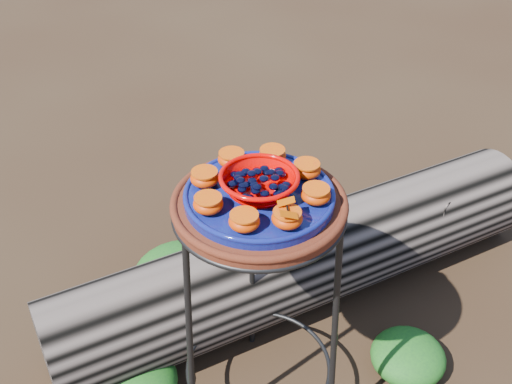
{
  "coord_description": "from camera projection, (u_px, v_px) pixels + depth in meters",
  "views": [
    {
      "loc": [
        -0.11,
        -1.15,
        1.61
      ],
      "look_at": [
        -0.01,
        0.0,
        0.76
      ],
      "focal_mm": 45.0,
      "sensor_mm": 36.0,
      "label": 1
    }
  ],
  "objects": [
    {
      "name": "orange_half_3",
      "position": [
        272.0,
        156.0,
        1.52
      ],
      "size": [
        0.07,
        0.07,
        0.04
      ],
      "primitive_type": "ellipsoid",
      "color": "red",
      "rests_on": "cobalt_plate"
    },
    {
      "name": "red_bowl",
      "position": [
        259.0,
        184.0,
        1.42
      ],
      "size": [
        0.17,
        0.17,
        0.05
      ],
      "primitive_type": null,
      "color": "#D60200",
      "rests_on": "cobalt_plate"
    },
    {
      "name": "foliage_right",
      "position": [
        408.0,
        356.0,
        1.94
      ],
      "size": [
        0.23,
        0.23,
        0.11
      ],
      "primitive_type": "ellipsoid",
      "color": "#184518",
      "rests_on": "ground"
    },
    {
      "name": "orange_half_7",
      "position": [
        244.0,
        221.0,
        1.32
      ],
      "size": [
        0.07,
        0.07,
        0.04
      ],
      "primitive_type": "ellipsoid",
      "color": "red",
      "rests_on": "cobalt_plate"
    },
    {
      "name": "orange_half_4",
      "position": [
        232.0,
        159.0,
        1.51
      ],
      "size": [
        0.07,
        0.07,
        0.04
      ],
      "primitive_type": "ellipsoid",
      "color": "red",
      "rests_on": "cobalt_plate"
    },
    {
      "name": "cobalt_plate",
      "position": [
        259.0,
        197.0,
        1.44
      ],
      "size": [
        0.34,
        0.34,
        0.02
      ],
      "primitive_type": "cylinder",
      "color": "#100962",
      "rests_on": "terracotta_saucer"
    },
    {
      "name": "orange_half_1",
      "position": [
        316.0,
        195.0,
        1.4
      ],
      "size": [
        0.07,
        0.07,
        0.04
      ],
      "primitive_type": "ellipsoid",
      "color": "red",
      "rests_on": "cobalt_plate"
    },
    {
      "name": "orange_half_6",
      "position": [
        208.0,
        204.0,
        1.37
      ],
      "size": [
        0.07,
        0.07,
        0.04
      ],
      "primitive_type": "ellipsoid",
      "color": "red",
      "rests_on": "cobalt_plate"
    },
    {
      "name": "orange_half_2",
      "position": [
        307.0,
        170.0,
        1.48
      ],
      "size": [
        0.07,
        0.07,
        0.04
      ],
      "primitive_type": "ellipsoid",
      "color": "red",
      "rests_on": "cobalt_plate"
    },
    {
      "name": "foliage_left",
      "position": [
        134.0,
        381.0,
        1.86
      ],
      "size": [
        0.25,
        0.25,
        0.13
      ],
      "primitive_type": "ellipsoid",
      "color": "#184518",
      "rests_on": "ground"
    },
    {
      "name": "terracotta_saucer",
      "position": [
        259.0,
        206.0,
        1.46
      ],
      "size": [
        0.4,
        0.4,
        0.03
      ],
      "primitive_type": "cylinder",
      "color": "#501509",
      "rests_on": "plant_stand"
    },
    {
      "name": "driftwood_log",
      "position": [
        303.0,
        260.0,
        2.13
      ],
      "size": [
        1.75,
        1.07,
        0.32
      ],
      "primitive_type": null,
      "rotation": [
        0.0,
        0.0,
        0.4
      ],
      "color": "black",
      "rests_on": "ground"
    },
    {
      "name": "foliage_back",
      "position": [
        183.0,
        277.0,
        2.17
      ],
      "size": [
        0.35,
        0.35,
        0.17
      ],
      "primitive_type": "ellipsoid",
      "color": "#184518",
      "rests_on": "ground"
    },
    {
      "name": "plant_stand",
      "position": [
        259.0,
        317.0,
        1.68
      ],
      "size": [
        0.44,
        0.44,
        0.7
      ],
      "primitive_type": null,
      "color": "black",
      "rests_on": "ground"
    },
    {
      "name": "glass_gems",
      "position": [
        259.0,
        171.0,
        1.4
      ],
      "size": [
        0.13,
        0.13,
        0.02
      ],
      "primitive_type": null,
      "color": "black",
      "rests_on": "red_bowl"
    },
    {
      "name": "orange_half_0",
      "position": [
        287.0,
        218.0,
        1.33
      ],
      "size": [
        0.07,
        0.07,
        0.04
      ],
      "primitive_type": "ellipsoid",
      "color": "red",
      "rests_on": "cobalt_plate"
    },
    {
      "name": "butterfly",
      "position": [
        287.0,
        209.0,
        1.32
      ],
      "size": [
        0.08,
        0.05,
        0.01
      ],
      "primitive_type": null,
      "rotation": [
        0.0,
        0.0,
        0.0
      ],
      "color": "#B84300",
      "rests_on": "orange_half_0"
    },
    {
      "name": "orange_half_5",
      "position": [
        205.0,
        178.0,
        1.45
      ],
      "size": [
        0.07,
        0.07,
        0.04
      ],
      "primitive_type": "ellipsoid",
      "color": "red",
      "rests_on": "cobalt_plate"
    }
  ]
}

